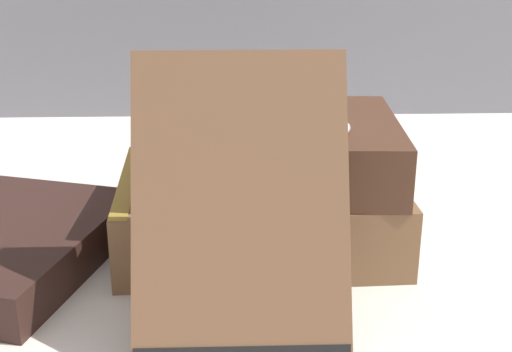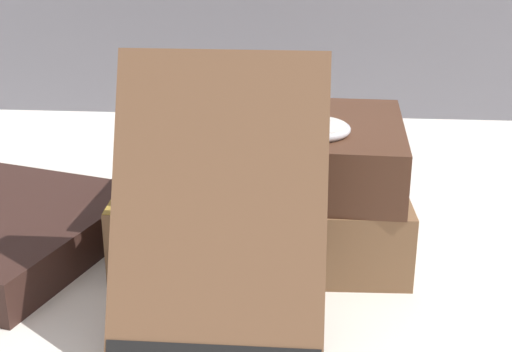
{
  "view_description": "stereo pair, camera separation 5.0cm",
  "coord_description": "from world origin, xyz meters",
  "px_view_note": "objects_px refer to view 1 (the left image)",
  "views": [
    {
      "loc": [
        -0.04,
        -0.42,
        0.23
      ],
      "look_at": [
        -0.02,
        0.03,
        0.06
      ],
      "focal_mm": 50.0,
      "sensor_mm": 36.0,
      "label": 1
    },
    {
      "loc": [
        0.01,
        -0.41,
        0.23
      ],
      "look_at": [
        -0.02,
        0.03,
        0.06
      ],
      "focal_mm": 50.0,
      "sensor_mm": 36.0,
      "label": 2
    }
  ],
  "objects_px": {
    "book_flat_bottom": "(251,209)",
    "book_leaning_front": "(241,218)",
    "pocket_watch": "(314,127)",
    "book_flat_top": "(265,149)"
  },
  "relations": [
    {
      "from": "book_flat_top",
      "to": "book_leaning_front",
      "type": "height_order",
      "value": "book_leaning_front"
    },
    {
      "from": "pocket_watch",
      "to": "book_flat_bottom",
      "type": "bearing_deg",
      "value": 145.11
    },
    {
      "from": "book_flat_bottom",
      "to": "book_leaning_front",
      "type": "height_order",
      "value": "book_leaning_front"
    },
    {
      "from": "book_flat_bottom",
      "to": "book_flat_top",
      "type": "bearing_deg",
      "value": -9.08
    },
    {
      "from": "pocket_watch",
      "to": "book_leaning_front",
      "type": "bearing_deg",
      "value": -116.57
    },
    {
      "from": "book_leaning_front",
      "to": "pocket_watch",
      "type": "xyz_separation_m",
      "value": [
        0.05,
        0.1,
        0.02
      ]
    },
    {
      "from": "book_flat_bottom",
      "to": "book_leaning_front",
      "type": "relative_size",
      "value": 1.27
    },
    {
      "from": "book_leaning_front",
      "to": "book_flat_top",
      "type": "bearing_deg",
      "value": 81.66
    },
    {
      "from": "book_leaning_front",
      "to": "pocket_watch",
      "type": "relative_size",
      "value": 3.16
    },
    {
      "from": "book_flat_bottom",
      "to": "book_flat_top",
      "type": "height_order",
      "value": "book_flat_top"
    }
  ]
}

